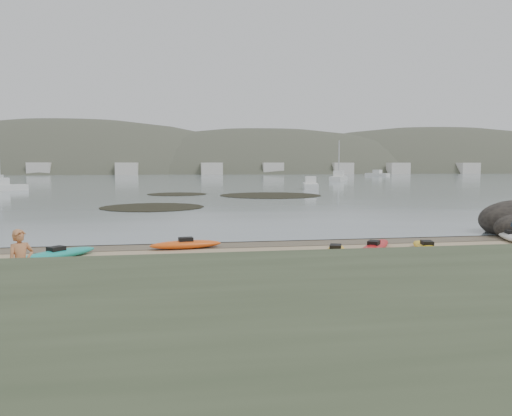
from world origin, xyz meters
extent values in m
plane|color=tan|center=(0.00, 0.00, 0.00)|extent=(600.00, 600.00, 0.00)
plane|color=brown|center=(0.00, -0.30, 0.00)|extent=(60.00, 60.00, 0.00)
plane|color=slate|center=(0.00, 300.00, 0.01)|extent=(1200.00, 1200.00, 0.00)
ellipsoid|color=#EC5414|center=(-3.07, -1.23, 0.17)|extent=(2.96, 1.09, 0.34)
ellipsoid|color=yellow|center=(6.08, -3.65, 0.17)|extent=(1.48, 3.41, 0.34)
ellipsoid|color=silver|center=(11.31, -1.41, 0.17)|extent=(1.65, 3.10, 0.34)
ellipsoid|color=teal|center=(-7.71, -2.74, 0.17)|extent=(2.74, 2.95, 0.34)
ellipsoid|color=#5EC226|center=(-4.62, -5.74, 0.17)|extent=(2.67, 2.80, 0.34)
ellipsoid|color=#B51215|center=(4.06, -3.29, 0.17)|extent=(3.15, 4.11, 0.34)
ellipsoid|color=#F74A15|center=(0.73, -6.68, 0.17)|extent=(1.34, 3.69, 0.34)
ellipsoid|color=yellow|center=(-6.02, -5.81, 0.17)|extent=(1.70, 3.68, 0.34)
ellipsoid|color=yellow|center=(2.31, -3.94, 0.17)|extent=(1.82, 3.14, 0.34)
imported|color=#BD794B|center=(-7.36, -8.05, 0.88)|extent=(0.77, 0.72, 1.76)
cylinder|color=black|center=(-5.23, 18.43, 0.03)|extent=(8.10, 8.10, 0.04)
cylinder|color=black|center=(6.80, 31.72, 0.03)|extent=(11.00, 11.00, 0.04)
cylinder|color=black|center=(-3.19, 35.43, 0.03)|extent=(6.62, 6.62, 0.04)
cube|color=silver|center=(-25.35, 46.40, 0.45)|extent=(6.49, 4.43, 0.89)
cube|color=silver|center=(14.89, 44.74, 0.46)|extent=(3.23, 6.80, 0.92)
cube|color=silver|center=(29.46, 75.90, 0.56)|extent=(5.91, 8.07, 1.12)
cube|color=silver|center=(54.19, 114.73, 0.49)|extent=(5.67, 6.90, 0.99)
ellipsoid|color=#384235|center=(-45.00, 195.00, -18.00)|extent=(220.00, 120.00, 80.00)
ellipsoid|color=#384235|center=(35.00, 190.00, -15.30)|extent=(200.00, 110.00, 68.00)
ellipsoid|color=#384235|center=(120.00, 200.00, -17.10)|extent=(230.00, 130.00, 76.00)
cube|color=beige|center=(-42.00, 145.00, 2.00)|extent=(7.00, 5.00, 4.00)
cube|color=beige|center=(-18.00, 145.00, 2.00)|extent=(7.00, 5.00, 4.00)
cube|color=beige|center=(6.00, 145.00, 2.00)|extent=(7.00, 5.00, 4.00)
cube|color=beige|center=(30.00, 145.00, 2.00)|extent=(7.00, 5.00, 4.00)
cube|color=beige|center=(54.00, 145.00, 2.00)|extent=(7.00, 5.00, 4.00)
cube|color=beige|center=(78.00, 145.00, 2.00)|extent=(7.00, 5.00, 4.00)
cube|color=beige|center=(102.00, 145.00, 2.00)|extent=(7.00, 5.00, 4.00)
camera|label=1|loc=(-3.50, -21.31, 3.39)|focal=35.00mm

